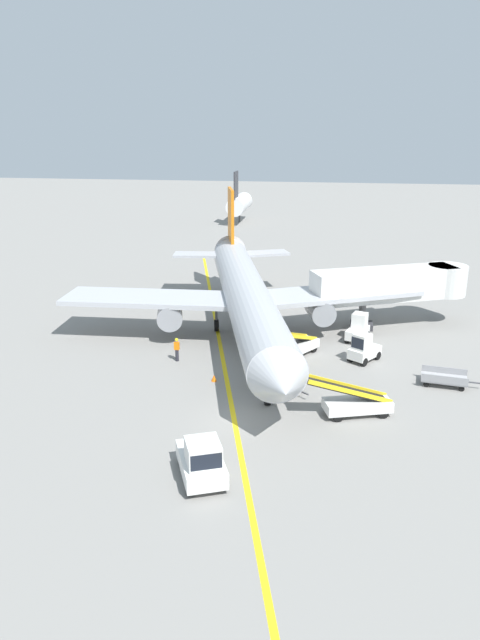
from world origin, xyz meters
The scene contains 15 objects.
ground_plane centered at (0.00, 0.00, 0.00)m, with size 300.00×300.00×0.00m, color gray.
taxi_line_yellow centered at (-1.94, 5.00, 0.00)m, with size 0.30×80.00×0.01m, color yellow.
airliner centered at (-2.08, 13.69, 3.42)m, with size 27.86×34.82×10.10m.
jet_bridge centered at (9.84, 18.39, 3.54)m, with size 12.82×7.53×4.85m.
pushback_tug centered at (-1.04, -6.10, 0.99)m, with size 3.16×4.06×2.20m.
baggage_tug_near_wing centered at (6.86, 9.94, 0.93)m, with size 2.45×2.71×2.10m.
baggage_tug_by_cargo_door centered at (6.61, 14.24, 0.93)m, with size 1.96×2.68×2.10m.
belt_loader_forward_hold centered at (6.14, 1.65, 0.78)m, with size 5.15×2.75×2.59m.
belt_loader_aft_hold centered at (2.04, 10.27, 0.78)m, with size 3.79×4.87×2.59m.
baggage_cart_loaded centered at (11.82, 6.65, 0.47)m, with size 3.83×1.93×0.94m.
baggage_cart_empty_trailing centered at (1.63, 4.44, 0.47)m, with size 3.41×3.02×0.94m.
ground_crew_marshaller centered at (-6.04, 7.86, 0.91)m, with size 0.36×0.24×1.70m.
safety_cone_nose_left centered at (-2.77, 4.89, 0.22)m, with size 0.36×0.36×0.44m, color orange.
safety_cone_nose_right centered at (-7.95, 14.47, 0.22)m, with size 0.36×0.36×0.44m, color orange.
distant_aircraft_far_left centered at (-12.08, 70.77, 3.22)m, with size 3.00×10.10×8.80m.
Camera 1 is at (4.58, -29.20, 15.67)m, focal length 32.93 mm.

